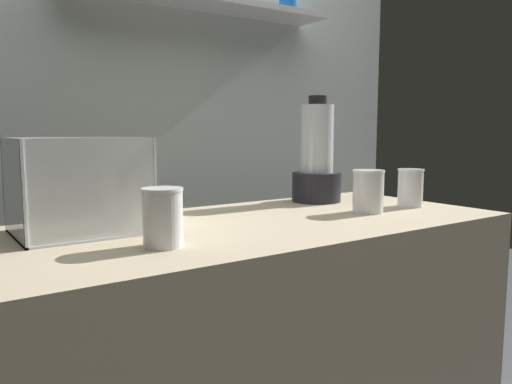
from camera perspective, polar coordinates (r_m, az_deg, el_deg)
counter at (r=1.51m, az=0.00°, el=-20.41°), size 1.40×0.64×0.90m
back_wall_unit at (r=2.02m, az=-12.55°, el=10.21°), size 2.60×0.24×2.50m
carrot_display_bin at (r=1.28m, az=-19.17°, el=-1.08°), size 0.29×0.25×0.23m
blender_pitcher at (r=1.74m, az=6.87°, el=3.40°), size 0.17×0.17×0.36m
juice_cup_carrot_far_left at (r=1.08m, az=-10.47°, el=-3.12°), size 0.09×0.09×0.13m
juice_cup_orange_left at (r=1.54m, az=12.55°, el=-0.23°), size 0.09×0.09×0.13m
juice_cup_mango_middle at (r=1.69m, az=17.02°, el=0.21°), size 0.08×0.08×0.12m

